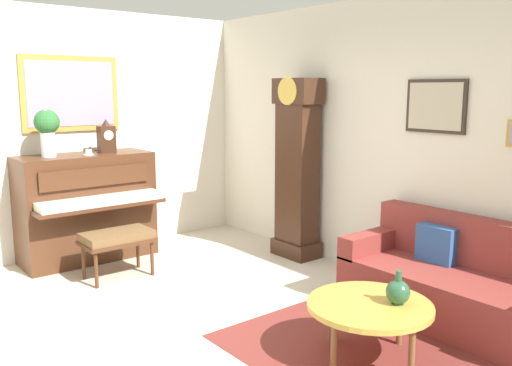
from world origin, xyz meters
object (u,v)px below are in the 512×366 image
piano_bench (117,239)px  grandfather_clock (297,173)px  coffee_table (370,307)px  green_jug (398,292)px  couch (460,285)px  flower_vase (47,127)px  piano (87,207)px  mantel_clock (106,137)px  teacup (89,153)px

piano_bench → grandfather_clock: size_ratio=0.34×
coffee_table → green_jug: size_ratio=3.67×
couch → green_jug: size_ratio=7.92×
green_jug → couch: bearing=94.6°
green_jug → coffee_table: bearing=-132.7°
couch → flower_vase: flower_vase is taller
piano → mantel_clock: (0.00, 0.26, 0.76)m
piano_bench → coffee_table: (2.71, 0.65, -0.01)m
piano_bench → green_jug: (2.84, 0.79, 0.10)m
grandfather_clock → teacup: bearing=-124.3°
coffee_table → green_jug: 0.22m
piano_bench → green_jug: green_jug is taller
grandfather_clock → green_jug: 2.55m
piano → couch: (3.55, 1.73, -0.29)m
couch → grandfather_clock: bearing=175.2°
piano → couch: size_ratio=0.76×
couch → teacup: size_ratio=16.38×
couch → flower_vase: size_ratio=3.28×
flower_vase → piano_bench: bearing=25.7°
couch → green_jug: (0.08, -0.95, 0.20)m
piano_bench → couch: couch is taller
piano → grandfather_clock: 2.38m
mantel_clock → green_jug: mantel_clock is taller
coffee_table → flower_vase: size_ratio=1.52×
piano → teacup: bearing=8.8°
flower_vase → grandfather_clock: bearing=58.9°
teacup → green_jug: bearing=12.2°
flower_vase → teacup: flower_vase is taller
mantel_clock → green_jug: (3.62, 0.52, -0.86)m
piano → teacup: (0.09, 0.01, 0.61)m
grandfather_clock → green_jug: (2.24, -1.13, -0.46)m
grandfather_clock → couch: 2.27m
piano → grandfather_clock: size_ratio=0.71×
piano_bench → flower_vase: bearing=-154.3°
piano → couch: 3.96m
piano_bench → couch: size_ratio=0.37×
coffee_table → mantel_clock: (-3.49, -0.38, 0.97)m
piano → mantel_clock: 0.81m
flower_vase → teacup: bearing=77.6°
grandfather_clock → couch: (2.17, -0.18, -0.65)m
couch → coffee_table: 1.09m
grandfather_clock → flower_vase: bearing=-121.1°
grandfather_clock → couch: size_ratio=1.07×
piano → piano_bench: size_ratio=2.06×
flower_vase → couch: bearing=30.7°
green_jug → flower_vase: bearing=-162.2°
coffee_table → piano: bearing=-169.6°
couch → teacup: (-3.46, -1.71, 0.90)m
couch → flower_vase: (-3.55, -2.11, 1.20)m
coffee_table → mantel_clock: mantel_clock is taller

